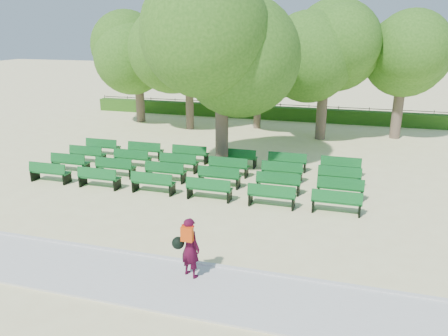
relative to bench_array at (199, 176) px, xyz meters
The scene contains 9 objects.
ground 0.67m from the bench_array, 62.76° to the right, with size 120.00×120.00×0.00m, color #F3E6A1.
paving 7.99m from the bench_array, 87.84° to the right, with size 30.00×2.20×0.06m, color silver.
curb 6.84m from the bench_array, 87.47° to the right, with size 30.00×0.12×0.10m, color silver.
hedge 13.42m from the bench_array, 88.71° to the left, with size 26.00×0.70×0.90m, color #2B5B17.
fence 13.82m from the bench_array, 88.75° to the left, with size 26.00×0.10×1.02m, color black, non-canonical shape.
tree_line 9.42m from the bench_array, 88.16° to the left, with size 21.80×6.80×7.04m, color #386C1C, non-canonical shape.
bench_array is the anchor object (origin of this frame).
tree_among 5.20m from the bench_array, 70.21° to the left, with size 5.02×5.02×7.30m.
person 7.88m from the bench_array, 72.48° to the right, with size 0.81×0.59×1.62m.
Camera 1 is at (5.67, -16.20, 6.22)m, focal length 35.00 mm.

